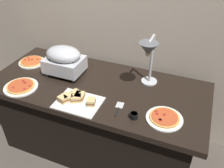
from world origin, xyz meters
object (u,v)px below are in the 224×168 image
at_px(sandwich_platter, 77,100).
at_px(pizza_plate_raised_stand, 32,62).
at_px(serving_spatula, 118,108).
at_px(pizza_plate_center, 164,118).
at_px(chafing_dish, 64,59).
at_px(pizza_plate_front, 21,87).
at_px(sauce_cup_near, 134,115).
at_px(heat_lamp, 149,53).

bearing_deg(sandwich_platter, pizza_plate_raised_stand, 152.37).
bearing_deg(sandwich_platter, serving_spatula, 7.98).
bearing_deg(pizza_plate_center, sandwich_platter, -174.94).
bearing_deg(pizza_plate_center, chafing_dish, 164.81).
height_order(pizza_plate_front, sauce_cup_near, sauce_cup_near).
distance_m(heat_lamp, pizza_plate_front, 1.11).
xyz_separation_m(heat_lamp, sandwich_platter, (-0.45, -0.36, -0.32)).
distance_m(pizza_plate_front, sauce_cup_near, 1.01).
xyz_separation_m(pizza_plate_center, sauce_cup_near, (-0.21, -0.07, 0.01)).
relative_size(sauce_cup_near, serving_spatula, 0.36).
bearing_deg(pizza_plate_front, pizza_plate_center, 3.28).
relative_size(heat_lamp, sauce_cup_near, 7.34).
xyz_separation_m(pizza_plate_front, sandwich_platter, (0.54, 0.01, 0.01)).
bearing_deg(heat_lamp, sandwich_platter, -141.47).
height_order(chafing_dish, pizza_plate_front, chafing_dish).
bearing_deg(chafing_dish, pizza_plate_front, -125.65).
relative_size(heat_lamp, pizza_plate_front, 1.58).
distance_m(heat_lamp, sauce_cup_near, 0.49).
distance_m(pizza_plate_front, pizza_plate_center, 1.22).
xyz_separation_m(heat_lamp, pizza_plate_front, (-0.99, -0.37, -0.33)).
relative_size(heat_lamp, sandwich_platter, 1.29).
bearing_deg(heat_lamp, pizza_plate_raised_stand, 179.22).
height_order(heat_lamp, sandwich_platter, heat_lamp).
distance_m(chafing_dish, heat_lamp, 0.78).
bearing_deg(sauce_cup_near, pizza_plate_front, -179.78).
bearing_deg(heat_lamp, chafing_dish, -177.23).
height_order(pizza_plate_center, sandwich_platter, sandwich_platter).
bearing_deg(serving_spatula, pizza_plate_front, -176.32).
distance_m(chafing_dish, sandwich_platter, 0.46).
relative_size(pizza_plate_raised_stand, serving_spatula, 1.47).
distance_m(pizza_plate_raised_stand, sandwich_platter, 0.82).
height_order(heat_lamp, sauce_cup_near, heat_lamp).
bearing_deg(chafing_dish, pizza_plate_raised_stand, 172.96).
distance_m(pizza_plate_front, sandwich_platter, 0.54).
distance_m(pizza_plate_center, pizza_plate_raised_stand, 1.44).
xyz_separation_m(sauce_cup_near, serving_spatula, (-0.14, 0.05, -0.02)).
xyz_separation_m(pizza_plate_raised_stand, sauce_cup_near, (1.19, -0.38, 0.01)).
bearing_deg(sauce_cup_near, serving_spatula, 159.26).
height_order(pizza_plate_front, serving_spatula, pizza_plate_front).
bearing_deg(pizza_plate_raised_stand, serving_spatula, -17.46).
bearing_deg(chafing_dish, heat_lamp, 2.77).
height_order(heat_lamp, pizza_plate_raised_stand, heat_lamp).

